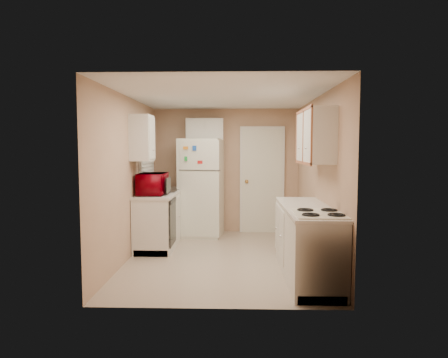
{
  "coord_description": "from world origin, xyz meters",
  "views": [
    {
      "loc": [
        0.19,
        -5.88,
        1.66
      ],
      "look_at": [
        0.0,
        0.5,
        1.15
      ],
      "focal_mm": 32.0,
      "sensor_mm": 36.0,
      "label": 1
    }
  ],
  "objects": [
    {
      "name": "window_blinds",
      "position": [
        -1.36,
        1.05,
        1.6
      ],
      "size": [
        0.1,
        0.98,
        1.08
      ],
      "primitive_type": "cube",
      "color": "silver",
      "rests_on": "wall_left"
    },
    {
      "name": "refrigerator",
      "position": [
        -0.46,
        1.54,
        0.91
      ],
      "size": [
        0.84,
        0.82,
        1.81
      ],
      "primitive_type": "cube",
      "rotation": [
        0.0,
        0.0,
        -0.13
      ],
      "color": "silver",
      "rests_on": "floor"
    },
    {
      "name": "wall_right",
      "position": [
        1.4,
        0.0,
        1.2
      ],
      "size": [
        3.8,
        3.8,
        0.0
      ],
      "primitive_type": "plane",
      "color": "tan",
      "rests_on": "floor"
    },
    {
      "name": "sink",
      "position": [
        -1.1,
        1.05,
        0.86
      ],
      "size": [
        0.54,
        0.74,
        0.16
      ],
      "primitive_type": "cube",
      "color": "gray",
      "rests_on": "left_counter"
    },
    {
      "name": "left_counter",
      "position": [
        -1.1,
        0.9,
        0.45
      ],
      "size": [
        0.6,
        1.8,
        0.9
      ],
      "primitive_type": "cube",
      "color": "silver",
      "rests_on": "floor"
    },
    {
      "name": "upper_cabinet_left",
      "position": [
        -1.25,
        0.22,
        1.8
      ],
      "size": [
        0.3,
        0.45,
        0.7
      ],
      "primitive_type": "cube",
      "color": "silver",
      "rests_on": "wall_left"
    },
    {
      "name": "floor",
      "position": [
        0.0,
        0.0,
        0.0
      ],
      "size": [
        3.8,
        3.8,
        0.0
      ],
      "primitive_type": "plane",
      "color": "#C7B29C",
      "rests_on": "ground"
    },
    {
      "name": "upper_cabinet_right",
      "position": [
        1.25,
        -0.5,
        1.8
      ],
      "size": [
        0.3,
        1.2,
        0.7
      ],
      "primitive_type": "cube",
      "color": "silver",
      "rests_on": "wall_right"
    },
    {
      "name": "stove",
      "position": [
        1.15,
        -1.36,
        0.45
      ],
      "size": [
        0.6,
        0.74,
        0.89
      ],
      "primitive_type": "cube",
      "rotation": [
        0.0,
        0.0,
        -0.01
      ],
      "color": "silver",
      "rests_on": "floor"
    },
    {
      "name": "ceiling",
      "position": [
        0.0,
        0.0,
        2.4
      ],
      "size": [
        3.8,
        3.8,
        0.0
      ],
      "primitive_type": "plane",
      "color": "white",
      "rests_on": "floor"
    },
    {
      "name": "soap_bottle",
      "position": [
        -1.15,
        1.33,
        1.0
      ],
      "size": [
        0.12,
        0.12,
        0.22
      ],
      "primitive_type": "imported",
      "rotation": [
        0.0,
        0.0,
        -0.29
      ],
      "color": "silver",
      "rests_on": "left_counter"
    },
    {
      "name": "dishwasher",
      "position": [
        -0.81,
        0.3,
        0.49
      ],
      "size": [
        0.03,
        0.58,
        0.72
      ],
      "primitive_type": "cube",
      "color": "black",
      "rests_on": "floor"
    },
    {
      "name": "wall_left",
      "position": [
        -1.4,
        0.0,
        1.2
      ],
      "size": [
        3.8,
        3.8,
        0.0
      ],
      "primitive_type": "plane",
      "color": "tan",
      "rests_on": "floor"
    },
    {
      "name": "interior_door",
      "position": [
        0.7,
        1.86,
        1.02
      ],
      "size": [
        0.86,
        0.06,
        2.08
      ],
      "primitive_type": "cube",
      "color": "silver",
      "rests_on": "floor"
    },
    {
      "name": "wall_back",
      "position": [
        0.0,
        1.9,
        1.2
      ],
      "size": [
        2.8,
        2.8,
        0.0
      ],
      "primitive_type": "plane",
      "color": "tan",
      "rests_on": "floor"
    },
    {
      "name": "wall_front",
      "position": [
        0.0,
        -1.9,
        1.2
      ],
      "size": [
        2.8,
        2.8,
        0.0
      ],
      "primitive_type": "plane",
      "color": "tan",
      "rests_on": "floor"
    },
    {
      "name": "microwave",
      "position": [
        -1.14,
        0.45,
        1.05
      ],
      "size": [
        0.63,
        0.36,
        0.41
      ],
      "primitive_type": "imported",
      "rotation": [
        0.0,
        0.0,
        1.59
      ],
      "color": "#8D000C",
      "rests_on": "left_counter"
    },
    {
      "name": "cabinet_over_fridge",
      "position": [
        -0.4,
        1.75,
        2.0
      ],
      "size": [
        0.7,
        0.3,
        0.4
      ],
      "primitive_type": "cube",
      "color": "silver",
      "rests_on": "wall_back"
    },
    {
      "name": "right_counter",
      "position": [
        1.1,
        -0.8,
        0.45
      ],
      "size": [
        0.6,
        2.0,
        0.9
      ],
      "primitive_type": "cube",
      "color": "silver",
      "rests_on": "floor"
    }
  ]
}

